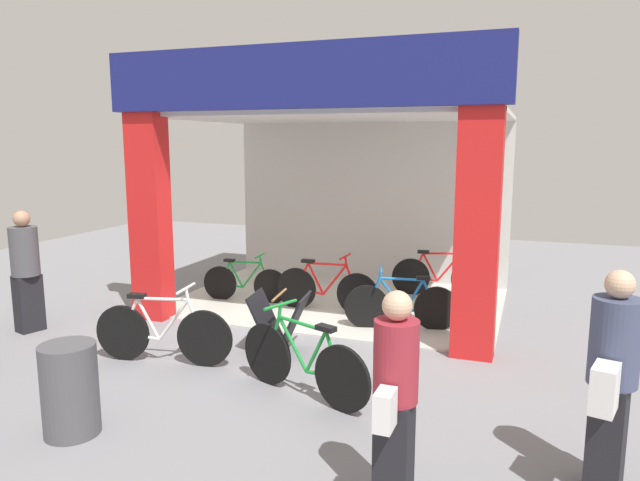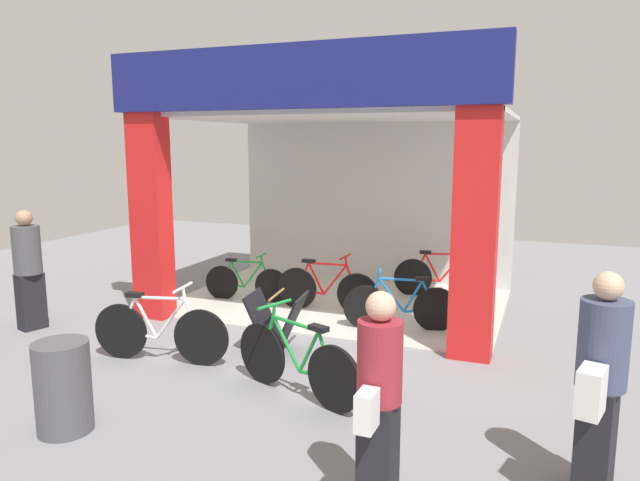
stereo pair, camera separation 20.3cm
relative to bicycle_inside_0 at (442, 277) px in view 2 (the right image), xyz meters
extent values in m
plane|color=gray|center=(-1.50, -2.64, -0.35)|extent=(18.20, 18.20, 0.00)
cube|color=beige|center=(-1.50, -0.88, -0.34)|extent=(5.10, 3.51, 0.02)
cube|color=silver|center=(-1.50, 0.87, 1.13)|extent=(5.10, 0.12, 2.98)
cube|color=red|center=(-3.79, -2.64, 1.13)|extent=(0.51, 0.36, 2.98)
cube|color=red|center=(0.80, -2.64, 1.13)|extent=(0.51, 0.36, 2.98)
cube|color=navy|center=(-1.50, -2.79, 3.02)|extent=(5.30, 0.20, 0.78)
cube|color=silver|center=(-1.50, -0.88, 2.59)|extent=(5.10, 3.51, 0.06)
cylinder|color=black|center=(-0.48, -0.09, -0.04)|extent=(0.63, 0.16, 0.63)
cylinder|color=black|center=(0.49, 0.09, -0.04)|extent=(0.63, 0.16, 0.63)
cylinder|color=red|center=(-0.25, -0.05, -0.06)|extent=(0.43, 0.11, 0.08)
cylinder|color=red|center=(-0.16, -0.03, 0.14)|extent=(0.28, 0.09, 0.48)
cylinder|color=red|center=(0.14, 0.03, 0.15)|extent=(0.39, 0.11, 0.50)
cylinder|color=red|center=(0.02, 0.00, 0.38)|extent=(0.60, 0.15, 0.05)
cylinder|color=red|center=(-0.37, -0.07, 0.17)|extent=(0.21, 0.07, 0.43)
cylinder|color=red|center=(0.39, 0.08, 0.18)|extent=(0.19, 0.07, 0.44)
cylinder|color=red|center=(0.30, 0.06, 0.45)|extent=(0.06, 0.04, 0.13)
cylinder|color=red|center=(0.29, 0.06, 0.52)|extent=(0.11, 0.44, 0.03)
cube|color=black|center=(-0.28, -0.05, 0.40)|extent=(0.21, 0.13, 0.05)
cylinder|color=black|center=(-1.99, -1.50, -0.03)|extent=(0.65, 0.06, 0.65)
cylinder|color=black|center=(-0.99, -1.52, -0.03)|extent=(0.65, 0.06, 0.65)
cylinder|color=red|center=(-1.75, -1.50, -0.06)|extent=(0.44, 0.04, 0.08)
cylinder|color=red|center=(-1.66, -1.50, 0.15)|extent=(0.28, 0.04, 0.48)
cylinder|color=red|center=(-1.35, -1.51, 0.16)|extent=(0.40, 0.04, 0.51)
cylinder|color=red|center=(-1.48, -1.51, 0.40)|extent=(0.62, 0.05, 0.05)
cylinder|color=red|center=(-1.88, -1.50, 0.18)|extent=(0.21, 0.04, 0.43)
cylinder|color=red|center=(-1.09, -1.52, 0.19)|extent=(0.19, 0.04, 0.45)
cylinder|color=red|center=(-1.18, -1.51, 0.47)|extent=(0.06, 0.04, 0.13)
cylinder|color=red|center=(-1.19, -1.51, 0.53)|extent=(0.04, 0.45, 0.03)
cube|color=black|center=(-1.79, -1.50, 0.42)|extent=(0.20, 0.10, 0.05)
cylinder|color=black|center=(0.23, -1.83, -0.05)|extent=(0.61, 0.20, 0.62)
cylinder|color=black|center=(-0.69, -2.08, -0.05)|extent=(0.61, 0.20, 0.62)
cylinder|color=blue|center=(0.01, -1.89, -0.07)|extent=(0.41, 0.14, 0.08)
cylinder|color=blue|center=(-0.07, -1.91, 0.13)|extent=(0.27, 0.10, 0.46)
cylinder|color=blue|center=(-0.36, -1.99, 0.14)|extent=(0.38, 0.13, 0.48)
cylinder|color=blue|center=(-0.24, -1.96, 0.36)|extent=(0.58, 0.18, 0.05)
cylinder|color=blue|center=(0.13, -1.86, 0.16)|extent=(0.21, 0.08, 0.42)
cylinder|color=blue|center=(-0.60, -2.05, 0.16)|extent=(0.19, 0.08, 0.43)
cylinder|color=blue|center=(-0.52, -2.03, 0.43)|extent=(0.06, 0.05, 0.13)
cylinder|color=blue|center=(-0.51, -2.03, 0.50)|extent=(0.14, 0.43, 0.03)
cube|color=black|center=(0.05, -1.88, 0.39)|extent=(0.21, 0.14, 0.05)
cylinder|color=black|center=(-3.35, -1.47, -0.07)|extent=(0.57, 0.09, 0.57)
cylinder|color=black|center=(-2.48, -1.39, -0.07)|extent=(0.57, 0.09, 0.57)
cylinder|color=#198C33|center=(-3.14, -1.45, -0.09)|extent=(0.38, 0.07, 0.07)
cylinder|color=#198C33|center=(-3.07, -1.44, 0.09)|extent=(0.25, 0.05, 0.43)
cylinder|color=#198C33|center=(-2.79, -1.42, 0.10)|extent=(0.35, 0.06, 0.44)
cylinder|color=#198C33|center=(-2.90, -1.43, 0.30)|extent=(0.54, 0.08, 0.05)
cylinder|color=#198C33|center=(-3.25, -1.46, 0.11)|extent=(0.19, 0.05, 0.38)
cylinder|color=#198C33|center=(-2.56, -1.40, 0.12)|extent=(0.17, 0.05, 0.39)
cylinder|color=#198C33|center=(-2.64, -1.40, 0.37)|extent=(0.05, 0.04, 0.12)
cylinder|color=#198C33|center=(-2.65, -1.41, 0.42)|extent=(0.06, 0.40, 0.03)
cube|color=black|center=(-3.17, -1.45, 0.32)|extent=(0.18, 0.10, 0.04)
cylinder|color=black|center=(-3.10, -4.21, -0.02)|extent=(0.67, 0.15, 0.67)
cylinder|color=black|center=(-2.08, -4.06, -0.02)|extent=(0.67, 0.15, 0.67)
cylinder|color=white|center=(-2.86, -4.18, -0.05)|extent=(0.45, 0.10, 0.09)
cylinder|color=white|center=(-2.77, -4.16, 0.17)|extent=(0.29, 0.08, 0.50)
cylinder|color=white|center=(-2.45, -4.11, 0.18)|extent=(0.41, 0.10, 0.52)
cylinder|color=white|center=(-2.58, -4.13, 0.42)|extent=(0.64, 0.13, 0.05)
cylinder|color=white|center=(-2.99, -4.20, 0.20)|extent=(0.22, 0.07, 0.45)
cylinder|color=white|center=(-2.18, -4.07, 0.20)|extent=(0.20, 0.07, 0.46)
cylinder|color=white|center=(-2.27, -4.09, 0.50)|extent=(0.06, 0.04, 0.14)
cylinder|color=white|center=(-2.28, -4.09, 0.56)|extent=(0.10, 0.47, 0.03)
cube|color=black|center=(-2.89, -4.18, 0.44)|extent=(0.22, 0.13, 0.05)
cylinder|color=black|center=(-0.23, -4.61, -0.02)|extent=(0.64, 0.28, 0.66)
cylinder|color=black|center=(-1.19, -4.25, -0.02)|extent=(0.64, 0.28, 0.66)
cylinder|color=#198C33|center=(-0.45, -4.53, -0.05)|extent=(0.43, 0.19, 0.09)
cylinder|color=#198C33|center=(-0.54, -4.50, 0.17)|extent=(0.28, 0.14, 0.50)
cylinder|color=#198C33|center=(-0.84, -4.38, 0.18)|extent=(0.39, 0.18, 0.52)
cylinder|color=#198C33|center=(-0.72, -4.43, 0.42)|extent=(0.61, 0.26, 0.05)
cylinder|color=#198C33|center=(-0.33, -4.57, 0.19)|extent=(0.22, 0.11, 0.45)
cylinder|color=#198C33|center=(-1.09, -4.29, 0.20)|extent=(0.20, 0.10, 0.46)
cylinder|color=#198C33|center=(-1.00, -4.32, 0.49)|extent=(0.07, 0.05, 0.14)
cylinder|color=#198C33|center=(-0.99, -4.32, 0.56)|extent=(0.19, 0.44, 0.03)
cube|color=black|center=(-0.42, -4.54, 0.44)|extent=(0.22, 0.17, 0.05)
cube|color=black|center=(-1.61, -3.36, 0.01)|extent=(0.43, 0.62, 0.74)
cube|color=black|center=(-1.29, -3.31, 0.01)|extent=(0.43, 0.62, 0.74)
cylinder|color=olive|center=(-1.45, -3.34, 0.38)|extent=(0.11, 0.58, 0.03)
cube|color=black|center=(0.58, -5.94, 0.05)|extent=(0.25, 0.28, 0.82)
cylinder|color=maroon|center=(0.58, -5.94, 0.75)|extent=(0.32, 0.32, 0.57)
sphere|color=#D8AD8C|center=(0.58, -5.94, 1.14)|extent=(0.21, 0.21, 0.21)
cube|color=white|center=(0.58, -6.21, 0.52)|extent=(0.12, 0.20, 0.26)
cube|color=black|center=(2.01, -5.16, 0.06)|extent=(0.31, 0.36, 0.84)
cylinder|color=#3F4766|center=(2.01, -5.16, 0.80)|extent=(0.42, 0.42, 0.64)
sphere|color=#D8AD8C|center=(2.01, -5.16, 1.23)|extent=(0.21, 0.21, 0.21)
cube|color=white|center=(1.93, -5.48, 0.56)|extent=(0.22, 0.29, 0.33)
cube|color=black|center=(-5.02, -3.76, 0.04)|extent=(0.33, 0.39, 0.79)
cylinder|color=#4C4C51|center=(-5.02, -3.76, 0.76)|extent=(0.46, 0.46, 0.66)
sphere|color=tan|center=(-5.02, -3.76, 1.20)|extent=(0.22, 0.22, 0.22)
cylinder|color=#4C4C51|center=(-2.36, -5.85, 0.06)|extent=(0.49, 0.49, 0.83)
camera|label=1|loc=(1.40, -9.67, 2.23)|focal=32.88mm
camera|label=2|loc=(1.59, -9.60, 2.23)|focal=32.88mm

